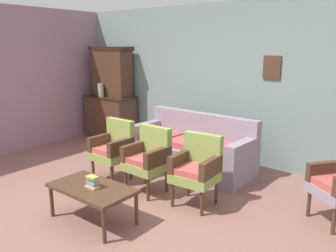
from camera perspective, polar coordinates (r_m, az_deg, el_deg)
The scene contains 11 objects.
ground_plane at distance 4.46m, azimuth -9.02°, elevation -13.32°, with size 7.68×7.68×0.00m, color #84564C.
wall_back_with_decor at distance 6.11m, azimuth 9.00°, elevation 7.16°, with size 6.40×0.09×2.70m.
side_cabinet at distance 7.50m, azimuth -9.53°, elevation 1.42°, with size 1.16×0.55×0.93m.
cabinet_upper_hutch at distance 7.42m, azimuth -9.36°, elevation 8.98°, with size 0.99×0.38×1.03m.
vase_on_cabinet at distance 7.34m, azimuth -11.14°, elevation 5.87°, with size 0.12×0.12×0.28m, color #A3A886.
floral_couch at distance 5.59m, azimuth 4.03°, elevation -4.03°, with size 2.07×0.88×0.90m.
armchair_near_couch_end at distance 5.20m, azimuth -9.06°, elevation -3.48°, with size 0.53×0.50×0.90m.
armchair_row_middle at distance 4.71m, azimuth -3.29°, elevation -5.14°, with size 0.54×0.51×0.90m.
armchair_near_cabinet at distance 4.34m, azimuth 4.84°, elevation -6.81°, with size 0.55×0.53×0.90m.
coffee_table at distance 4.06m, azimuth -12.52°, elevation -10.38°, with size 1.00×0.56×0.42m.
book_stack_on_table at distance 4.00m, azimuth -12.43°, elevation -9.08°, with size 0.16×0.12×0.14m.
Camera 1 is at (2.97, -2.67, 1.99)m, focal length 36.58 mm.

